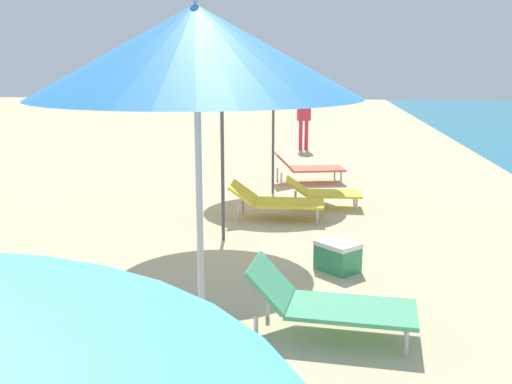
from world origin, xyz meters
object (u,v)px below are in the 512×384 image
Objects in this scene: lounger_third_shoreside at (275,200)px; umbrella_third at (221,77)px; lounger_second_shoreside at (327,302)px; umbrella_second at (196,52)px; cooler_box at (338,256)px; umbrella_farthest at (273,76)px; lounger_farthest_shoreside at (307,167)px; person_walking_mid at (304,114)px; lounger_farthest_inland at (323,192)px.

umbrella_third is at bearing -118.03° from lounger_third_shoreside.
umbrella_second is at bearing -127.97° from lounger_second_shoreside.
umbrella_second is at bearing -112.07° from cooler_box.
umbrella_farthest is 2.25m from lounger_farthest_shoreside.
person_walking_mid reaches higher than lounger_third_shoreside.
umbrella_farthest is 5.94m from person_walking_mid.
umbrella_third is 4.37× the size of cooler_box.
umbrella_second is 1.15× the size of umbrella_farthest.
cooler_box is (1.12, -4.31, -2.05)m from umbrella_farthest.
cooler_box is at bearing -75.42° from umbrella_farthest.
lounger_second_shoreside is 11.90m from person_walking_mid.
lounger_farthest_shoreside is at bearing 98.82° from lounger_second_shoreside.
person_walking_mid is at bearing 80.34° from lounger_farthest_shoreside.
umbrella_second reaches higher than lounger_farthest_inland.
lounger_farthest_shoreside is 5.38m from cooler_box.
lounger_third_shoreside is 1.15m from lounger_farthest_inland.
lounger_farthest_shoreside is (0.63, 1.05, -1.89)m from umbrella_farthest.
person_walking_mid reaches higher than cooler_box.
umbrella_farthest reaches higher than cooler_box.
lounger_farthest_inland is 0.78× the size of person_walking_mid.
lounger_farthest_inland is 6.97m from person_walking_mid.
person_walking_mid reaches higher than lounger_second_shoreside.
lounger_second_shoreside reaches higher than lounger_farthest_shoreside.
lounger_second_shoreside reaches higher than lounger_third_shoreside.
umbrella_farthest is (-0.19, 1.98, 1.92)m from lounger_third_shoreside.
umbrella_second is 1.87× the size of lounger_farthest_shoreside.
cooler_box is (0.49, -5.36, -0.16)m from lounger_farthest_shoreside.
umbrella_third is 1.55× the size of person_walking_mid.
person_walking_mid is at bearing 92.92° from lounger_farthest_inland.
umbrella_second is 8.44m from lounger_farthest_shoreside.
lounger_farthest_inland is at bearing 56.13° from umbrella_third.
person_walking_mid reaches higher than lounger_farthest_shoreside.
lounger_second_shoreside is 4.16m from lounger_third_shoreside.
umbrella_farthest is (-0.97, 6.06, 1.91)m from lounger_second_shoreside.
lounger_second_shoreside is 0.94× the size of person_walking_mid.
lounger_third_shoreside reaches higher than lounger_farthest_inland.
person_walking_mid is (-0.20, 4.75, 0.69)m from lounger_farthest_shoreside.
lounger_farthest_inland is at bearing 48.96° from lounger_third_shoreside.
lounger_third_shoreside is at bearing 62.04° from umbrella_third.
lounger_second_shoreside is at bearing 45.99° from umbrella_second.
lounger_second_shoreside is at bearing -79.30° from lounger_third_shoreside.
lounger_second_shoreside is 1.20× the size of lounger_farthest_inland.
lounger_farthest_shoreside is at bearing 97.17° from lounger_farthest_inland.
umbrella_farthest reaches higher than lounger_farthest_shoreside.
person_walking_mid is at bearing 93.91° from cooler_box.
umbrella_second is at bearing -83.26° from umbrella_third.
umbrella_farthest is at bearing 129.29° from lounger_farthest_inland.
umbrella_second reaches higher than cooler_box.
lounger_second_shoreside reaches higher than lounger_farthest_inland.
lounger_farthest_shoreside is at bearing 95.28° from cooler_box.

